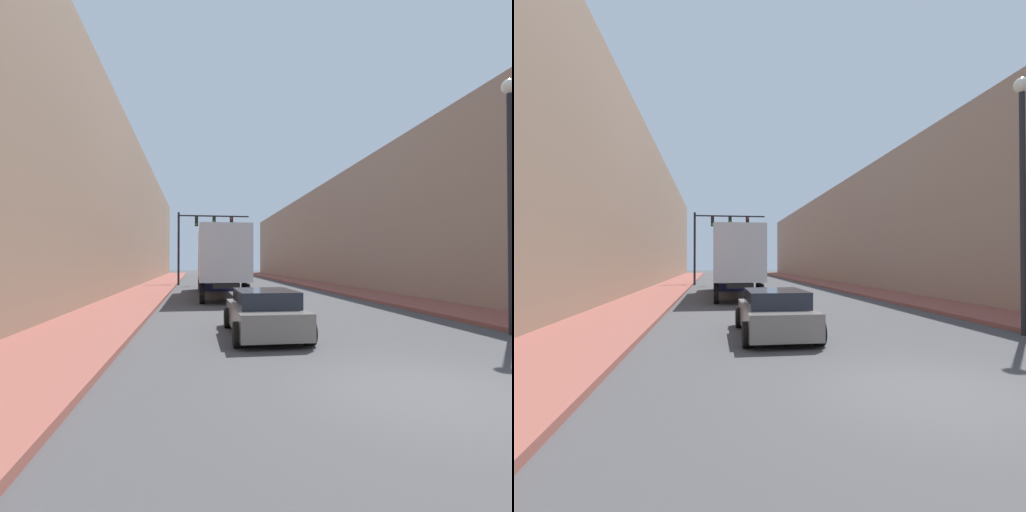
# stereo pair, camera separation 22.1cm
# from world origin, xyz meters

# --- Properties ---
(ground_plane) EXTENTS (200.00, 200.00, 0.00)m
(ground_plane) POSITION_xyz_m (0.00, 0.00, 0.00)
(ground_plane) COLOR #424244
(sidewalk_right) EXTENTS (3.13, 80.00, 0.15)m
(sidewalk_right) POSITION_xyz_m (7.00, 30.00, 0.07)
(sidewalk_right) COLOR brown
(sidewalk_right) RESTS_ON ground
(sidewalk_left) EXTENTS (3.13, 80.00, 0.15)m
(sidewalk_left) POSITION_xyz_m (-7.00, 30.00, 0.07)
(sidewalk_left) COLOR brown
(sidewalk_left) RESTS_ON ground
(building_right) EXTENTS (6.00, 80.00, 9.78)m
(building_right) POSITION_xyz_m (11.56, 30.00, 4.89)
(building_right) COLOR #997A66
(building_right) RESTS_ON ground
(building_left) EXTENTS (6.00, 80.00, 12.38)m
(building_left) POSITION_xyz_m (-11.56, 30.00, 6.19)
(building_left) COLOR #846B56
(building_left) RESTS_ON ground
(semi_truck) EXTENTS (2.59, 12.39, 4.02)m
(semi_truck) POSITION_xyz_m (-2.25, 19.23, 2.25)
(semi_truck) COLOR silver
(semi_truck) RESTS_ON ground
(sedan_car) EXTENTS (2.05, 4.35, 1.31)m
(sedan_car) POSITION_xyz_m (-1.78, 5.29, 0.64)
(sedan_car) COLOR slate
(sedan_car) RESTS_ON ground
(traffic_signal_gantry) EXTENTS (6.57, 0.35, 6.69)m
(traffic_signal_gantry) POSITION_xyz_m (-3.56, 31.16, 4.78)
(traffic_signal_gantry) COLOR black
(traffic_signal_gantry) RESTS_ON ground
(street_lamp) EXTENTS (0.44, 0.44, 7.42)m
(street_lamp) POSITION_xyz_m (5.28, 4.29, 4.70)
(street_lamp) COLOR black
(street_lamp) RESTS_ON ground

